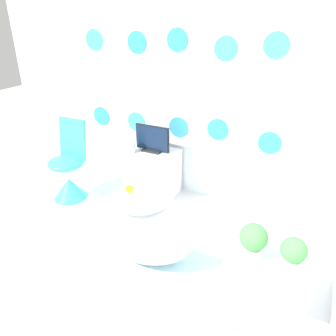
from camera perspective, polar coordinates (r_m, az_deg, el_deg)
name	(u,v)px	position (r m, az deg, el deg)	size (l,w,h in m)	color
ground_plane	(33,333)	(2.42, -22.39, -25.08)	(12.00, 12.00, 0.00)	silver
wall_back_dotted	(177,69)	(3.28, 1.62, 16.93)	(4.30, 0.05, 2.60)	white
rug	(141,265)	(2.68, -4.64, -16.55)	(1.39, 0.69, 0.01)	silver
bathtub	(142,226)	(2.61, -4.56, -10.05)	(0.89, 0.55, 0.56)	white
rubber_duck	(129,189)	(2.49, -6.72, -3.59)	(0.06, 0.07, 0.07)	yellow
chair	(69,175)	(3.55, -16.89, -1.11)	(0.37, 0.37, 0.83)	#38B2A3
tv_cabinet	(153,173)	(3.47, -2.65, -0.83)	(0.50, 0.38, 0.50)	silver
tv	(152,140)	(3.33, -2.76, 4.88)	(0.38, 0.12, 0.28)	black
vase	(130,145)	(3.33, -6.62, 4.01)	(0.10, 0.10, 0.18)	white
side_table	(268,275)	(2.04, 16.98, -17.47)	(0.47, 0.40, 0.55)	silver
potted_plant_left	(253,240)	(1.90, 14.62, -11.99)	(0.16, 0.16, 0.22)	white
potted_plant_right	(293,253)	(1.89, 20.98, -13.68)	(0.14, 0.14, 0.20)	white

